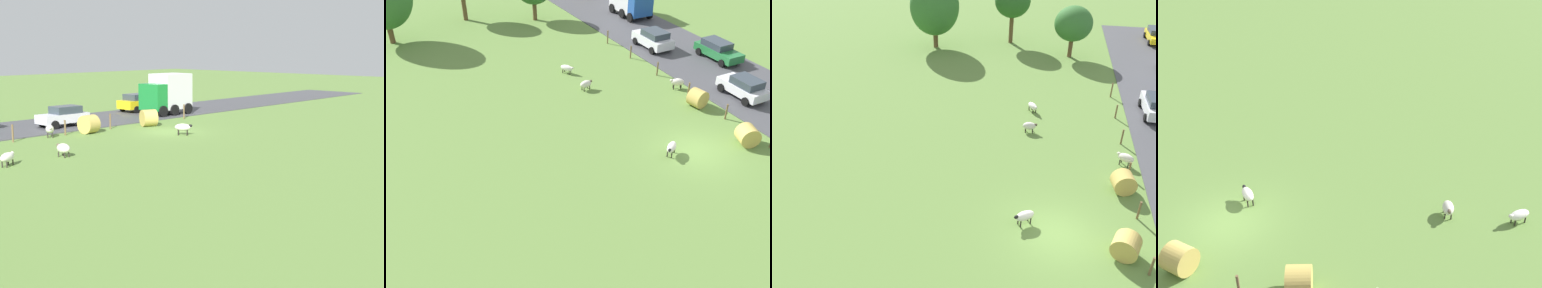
# 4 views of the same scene
# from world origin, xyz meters

# --- Properties ---
(ground_plane) EXTENTS (160.00, 160.00, 0.00)m
(ground_plane) POSITION_xyz_m (0.00, 0.00, 0.00)
(ground_plane) COLOR olive
(sheep_1) EXTENTS (1.00, 1.19, 0.71)m
(sheep_1) POSITION_xyz_m (-2.07, 13.66, 0.47)
(sheep_1) COLOR white
(sheep_1) RESTS_ON ground_plane
(sheep_2) EXTENTS (1.07, 0.62, 0.76)m
(sheep_2) POSITION_xyz_m (-2.10, 10.35, 0.49)
(sheep_2) COLOR silver
(sheep_2) RESTS_ON ground_plane
(sheep_3) EXTENTS (1.18, 1.06, 0.81)m
(sheep_3) POSITION_xyz_m (-1.67, 0.43, 0.55)
(sheep_3) COLOR silver
(sheep_3) RESTS_ON ground_plane
(hay_bale_0) EXTENTS (1.58, 1.46, 1.28)m
(hay_bale_0) POSITION_xyz_m (3.25, -0.84, 0.64)
(hay_bale_0) COLOR tan
(hay_bale_0) RESTS_ON ground_plane
(hay_bale_1) EXTENTS (1.45, 1.23, 1.30)m
(hay_bale_1) POSITION_xyz_m (3.73, 4.39, 0.65)
(hay_bale_1) COLOR tan
(hay_bale_1) RESTS_ON ground_plane
(fence_post_2) EXTENTS (0.12, 0.12, 1.14)m
(fence_post_2) POSITION_xyz_m (4.27, 2.08, 0.57)
(fence_post_2) COLOR brown
(fence_post_2) RESTS_ON ground_plane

